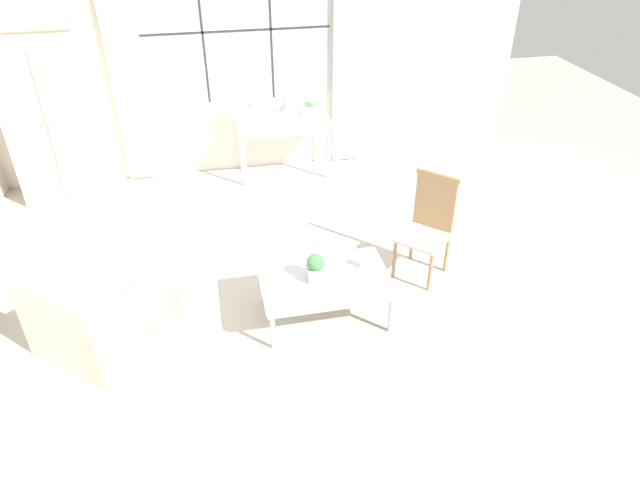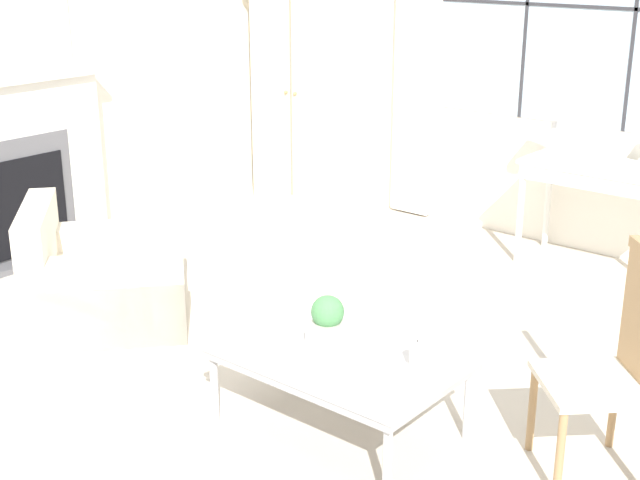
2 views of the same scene
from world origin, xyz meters
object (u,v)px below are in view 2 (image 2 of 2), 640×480
Objects in this scene: fireplace at (10,155)px; table_lamp at (555,111)px; console_table at (610,178)px; potted_plant_small at (328,321)px; armoire at (311,85)px; coffee_table at (339,358)px; side_chair_wooden at (620,355)px; pillar_candle at (417,356)px; armchair_upholstered at (101,284)px.

fireplace is 3.83m from table_lamp.
fireplace is at bearing -143.84° from console_table.
potted_plant_small is (-0.17, -2.85, -0.13)m from console_table.
console_table is at bearing -0.25° from armoire.
console_table is 2.87m from coffee_table.
side_chair_wooden is (3.71, -2.38, -0.48)m from armoire.
armoire reaches higher than potted_plant_small.
armoire is 4.11m from pillar_candle.
side_chair_wooden reaches higher than armchair_upholstered.
fireplace is at bearing -178.72° from side_chair_wooden.
table_lamp is at bearing -1.49° from armoire.
pillar_candle is (-0.75, -0.42, -0.08)m from side_chair_wooden.
console_table is 2.60× the size of table_lamp.
armoire is at bearing 74.22° from fireplace.
coffee_table is (-0.09, -2.86, -0.30)m from console_table.
armchair_upholstered is at bearing -13.01° from fireplace.
potted_plant_small is at bearing -6.82° from fireplace.
armoire reaches higher than table_lamp.
fireplace is 9.33× the size of potted_plant_small.
armoire is 3.83m from potted_plant_small.
console_table is (2.67, -0.01, -0.36)m from armoire.
table_lamp is at bearing -173.56° from console_table.
coffee_table is (3.28, -0.39, -0.39)m from fireplace.
potted_plant_small is at bearing -1.95° from armchair_upholstered.
side_chair_wooden is 1.30m from potted_plant_small.
table_lamp reaches higher than side_chair_wooden.
potted_plant_small is 0.47m from pillar_candle.
fireplace is at bearing -140.73° from table_lamp.
side_chair_wooden is (1.03, -2.37, -0.11)m from console_table.
console_table is 1.03× the size of coffee_table.
armoire is at bearing 131.97° from coffee_table.
potted_plant_small is (3.20, -0.38, -0.23)m from fireplace.
console_table reaches higher than potted_plant_small.
coffee_table is (2.58, -2.87, -0.66)m from armoire.
pillar_candle is at bearing -84.14° from console_table.
console_table is at bearing 113.54° from side_chair_wooden.
table_lamp is 2.89m from pillar_candle.
table_lamp is at bearing 121.97° from side_chair_wooden.
side_chair_wooden is (1.45, -2.32, -0.53)m from table_lamp.
armoire reaches higher than console_table.
console_table is at bearing 36.16° from fireplace.
armchair_upholstered is 1.11× the size of coffee_table.
armoire is at bearing 131.17° from potted_plant_small.
potted_plant_small is at bearing -85.03° from table_lamp.
table_lamp is at bearing 94.97° from potted_plant_small.
armchair_upholstered is (0.69, -2.80, -0.79)m from armoire.
armoire is 4.65× the size of table_lamp.
side_chair_wooden reaches higher than pillar_candle.
side_chair_wooden is 0.92× the size of coffee_table.
armoire is 8.34× the size of potted_plant_small.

